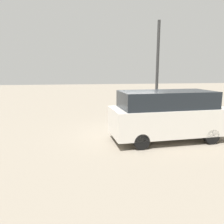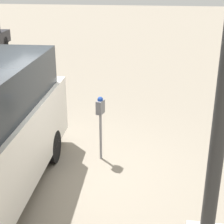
{
  "view_description": "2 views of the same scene",
  "coord_description": "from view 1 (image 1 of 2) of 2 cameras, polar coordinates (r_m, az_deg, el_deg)",
  "views": [
    {
      "loc": [
        -2.69,
        -10.14,
        3.04
      ],
      "look_at": [
        -1.03,
        0.25,
        1.05
      ],
      "focal_mm": 35.0,
      "sensor_mm": 36.0,
      "label": 1
    },
    {
      "loc": [
        5.34,
        1.58,
        3.4
      ],
      "look_at": [
        -0.57,
        0.67,
        1.04
      ],
      "focal_mm": 55.0,
      "sensor_mm": 36.0,
      "label": 2
    }
  ],
  "objects": [
    {
      "name": "ground_plane",
      "position": [
        10.92,
        5.59,
        -5.47
      ],
      "size": [
        80.0,
        80.0,
        0.0
      ],
      "primitive_type": "plane",
      "color": "gray"
    },
    {
      "name": "parking_meter_near",
      "position": [
        10.97,
        1.93,
        -0.17
      ],
      "size": [
        0.22,
        0.15,
        1.31
      ],
      "rotation": [
        0.0,
        0.0,
        -0.22
      ],
      "color": "gray",
      "rests_on": "ground"
    },
    {
      "name": "lamp_post",
      "position": [
        13.22,
        11.56,
        5.81
      ],
      "size": [
        0.44,
        0.44,
        5.83
      ],
      "color": "beige",
      "rests_on": "ground"
    },
    {
      "name": "parked_van",
      "position": [
        9.83,
        14.34,
        -0.57
      ],
      "size": [
        5.11,
        2.28,
        2.19
      ],
      "rotation": [
        0.0,
        0.0,
        0.06
      ],
      "color": "beige",
      "rests_on": "ground"
    },
    {
      "name": "fire_hydrant",
      "position": [
        13.54,
        26.01,
        -1.49
      ],
      "size": [
        0.18,
        0.18,
        0.86
      ],
      "color": "red",
      "rests_on": "ground"
    }
  ]
}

